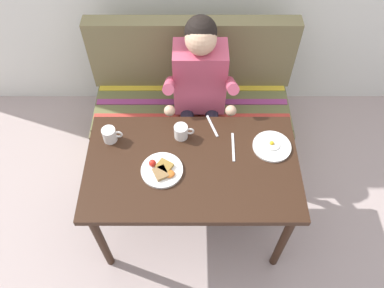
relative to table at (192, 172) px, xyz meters
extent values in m
plane|color=#B09C99|center=(0.00, 0.00, -0.65)|extent=(8.00, 8.00, 0.00)
cube|color=#311C11|center=(0.00, 0.00, 0.06)|extent=(1.20, 0.70, 0.04)
cylinder|color=#311C11|center=(-0.54, -0.29, -0.30)|extent=(0.05, 0.05, 0.69)
cylinder|color=#311C11|center=(0.54, -0.29, -0.30)|extent=(0.05, 0.05, 0.69)
cylinder|color=#311C11|center=(-0.54, 0.29, -0.30)|extent=(0.05, 0.05, 0.69)
cylinder|color=#311C11|center=(0.54, 0.29, -0.30)|extent=(0.05, 0.05, 0.69)
cube|color=olive|center=(0.00, 0.72, -0.45)|extent=(1.44, 0.56, 0.40)
cube|color=#66693E|center=(0.00, 0.72, -0.22)|extent=(1.40, 0.52, 0.06)
cube|color=olive|center=(0.00, 0.94, 0.08)|extent=(1.44, 0.12, 0.54)
cube|color=#C63D33|center=(0.00, 0.58, -0.18)|extent=(1.38, 0.05, 0.01)
cube|color=#93387A|center=(0.00, 0.72, -0.18)|extent=(1.38, 0.05, 0.01)
cube|color=yellow|center=(0.00, 0.86, -0.18)|extent=(1.38, 0.05, 0.01)
cube|color=#C14B66|center=(0.05, 0.66, 0.11)|extent=(0.34, 0.22, 0.48)
sphere|color=#DBAD89|center=(0.05, 0.64, 0.44)|extent=(0.19, 0.19, 0.19)
sphere|color=black|center=(0.05, 0.67, 0.47)|extent=(0.19, 0.19, 0.19)
cylinder|color=#C14B66|center=(-0.14, 0.52, 0.18)|extent=(0.07, 0.29, 0.23)
cylinder|color=#C14B66|center=(0.24, 0.52, 0.18)|extent=(0.07, 0.29, 0.23)
sphere|color=#DBAD89|center=(-0.14, 0.40, 0.08)|extent=(0.07, 0.07, 0.07)
sphere|color=#DBAD89|center=(0.24, 0.40, 0.08)|extent=(0.07, 0.07, 0.07)
cylinder|color=#232333|center=(-0.03, 0.49, -0.13)|extent=(0.09, 0.34, 0.09)
cylinder|color=#232333|center=(-0.03, 0.32, -0.39)|extent=(0.08, 0.08, 0.52)
cube|color=black|center=(-0.03, 0.26, -0.62)|extent=(0.09, 0.20, 0.05)
cylinder|color=#232333|center=(0.14, 0.49, -0.13)|extent=(0.09, 0.34, 0.09)
cylinder|color=#232333|center=(0.14, 0.32, -0.39)|extent=(0.08, 0.08, 0.52)
cube|color=black|center=(0.14, 0.26, -0.62)|extent=(0.09, 0.20, 0.05)
cylinder|color=white|center=(-0.17, -0.04, 0.09)|extent=(0.23, 0.23, 0.02)
cube|color=olive|center=(-0.15, -0.03, 0.11)|extent=(0.10, 0.10, 0.02)
cube|color=olive|center=(-0.17, -0.07, 0.11)|extent=(0.10, 0.10, 0.02)
sphere|color=red|center=(-0.22, -0.01, 0.12)|extent=(0.04, 0.04, 0.04)
ellipsoid|color=#CC6623|center=(-0.12, -0.08, 0.11)|extent=(0.06, 0.05, 0.02)
cylinder|color=white|center=(0.46, 0.12, 0.09)|extent=(0.22, 0.22, 0.01)
ellipsoid|color=white|center=(0.46, 0.12, 0.10)|extent=(0.09, 0.08, 0.01)
sphere|color=yellow|center=(0.46, 0.13, 0.11)|extent=(0.03, 0.03, 0.03)
cylinder|color=white|center=(-0.06, 0.20, 0.13)|extent=(0.08, 0.08, 0.09)
cylinder|color=brown|center=(-0.06, 0.20, 0.16)|extent=(0.07, 0.07, 0.01)
torus|color=white|center=(-0.01, 0.20, 0.13)|extent=(0.05, 0.01, 0.05)
cylinder|color=white|center=(-0.48, 0.18, 0.13)|extent=(0.08, 0.08, 0.09)
cylinder|color=brown|center=(-0.48, 0.18, 0.17)|extent=(0.07, 0.07, 0.01)
torus|color=white|center=(-0.42, 0.18, 0.13)|extent=(0.05, 0.01, 0.05)
cube|color=silver|center=(0.12, 0.28, 0.08)|extent=(0.07, 0.17, 0.00)
cube|color=silver|center=(0.24, 0.12, 0.08)|extent=(0.02, 0.20, 0.00)
camera|label=1|loc=(0.00, -1.18, 1.87)|focal=35.93mm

